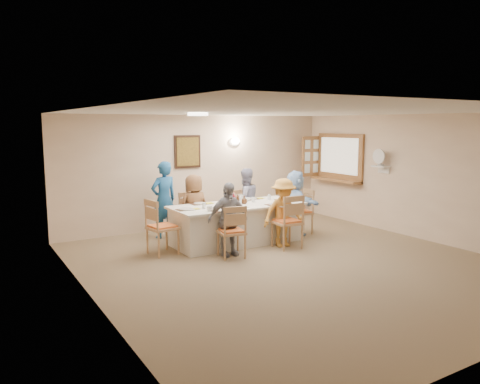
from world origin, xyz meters
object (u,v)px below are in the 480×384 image
chair_front_right (287,221)px  diner_front_left (228,219)px  dining_table (237,224)px  chair_back_right (242,211)px  condiment_ketchup (234,199)px  desk_fan (380,159)px  chair_right_end (300,211)px  diner_front_right (283,213)px  caregiver (164,200)px  diner_back_right (245,201)px  diner_right_end (296,202)px  chair_back_left (192,216)px  serving_hatch (340,158)px  chair_front_left (231,231)px  chair_left_end (163,226)px  diner_back_left (194,207)px

chair_front_right → diner_front_left: size_ratio=0.78×
dining_table → chair_back_right: bearing=53.1°
chair_front_right → diner_front_left: bearing=-2.6°
chair_front_right → condiment_ketchup: 1.12m
desk_fan → chair_right_end: desk_fan is taller
diner_front_right → caregiver: (-1.65, 1.83, 0.13)m
desk_fan → chair_right_end: (-1.62, 0.65, -1.08)m
desk_fan → diner_back_right: size_ratio=0.22×
desk_fan → dining_table: 3.45m
diner_back_right → diner_right_end: (0.82, -0.68, -0.01)m
diner_back_right → diner_front_left: 1.81m
chair_back_left → diner_right_end: bearing=-18.9°
chair_back_right → serving_hatch: bearing=-10.5°
chair_front_left → chair_front_right: 1.20m
chair_back_left → condiment_ketchup: condiment_ketchup is taller
serving_hatch → chair_left_end: bearing=-171.8°
diner_back_left → caregiver: 0.66m
serving_hatch → diner_front_left: serving_hatch is taller
dining_table → condiment_ketchup: (-0.07, 0.02, 0.49)m
chair_front_right → diner_back_right: 1.49m
desk_fan → diner_front_right: 2.73m
dining_table → chair_back_right: chair_back_right is taller
serving_hatch → chair_left_end: size_ratio=1.49×
caregiver → chair_right_end: bearing=146.9°
chair_front_left → chair_right_end: size_ratio=0.99×
desk_fan → chair_left_end: (-4.72, 0.65, -1.05)m
chair_front_right → chair_left_end: 2.29m
chair_back_right → diner_back_left: (-1.20, -0.12, 0.21)m
dining_table → diner_right_end: (1.42, 0.00, 0.30)m
diner_front_left → diner_right_end: size_ratio=0.96×
diner_front_right → condiment_ketchup: 0.99m
dining_table → chair_right_end: size_ratio=2.75×
chair_front_left → serving_hatch: bearing=-148.0°
chair_front_left → condiment_ketchup: size_ratio=4.14×
chair_front_left → diner_front_left: (0.00, 0.12, 0.18)m
chair_left_end → serving_hatch: bearing=-90.7°
caregiver → desk_fan: bearing=147.6°
diner_back_left → diner_right_end: bearing=156.0°
serving_hatch → caregiver: bearing=174.0°
chair_back_left → diner_front_right: diner_front_right is taller
dining_table → chair_front_right: (0.60, -0.80, 0.13)m
diner_front_right → caregiver: caregiver is taller
diner_front_left → serving_hatch: bearing=21.9°
chair_back_left → diner_back_right: 1.23m
chair_front_right → chair_right_end: chair_front_right is taller
dining_table → chair_right_end: 1.55m
chair_back_left → diner_right_end: diner_right_end is taller
serving_hatch → chair_back_left: bearing=178.5°
chair_front_right → diner_front_right: diner_front_right is taller
diner_front_right → chair_back_right: bearing=96.7°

